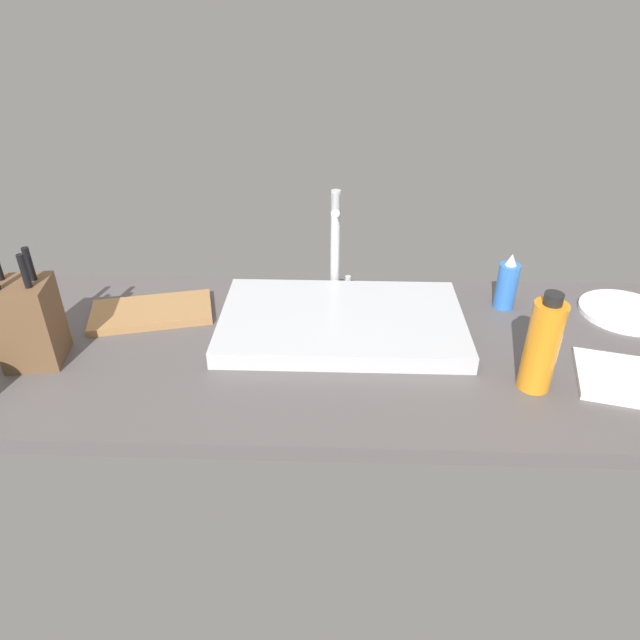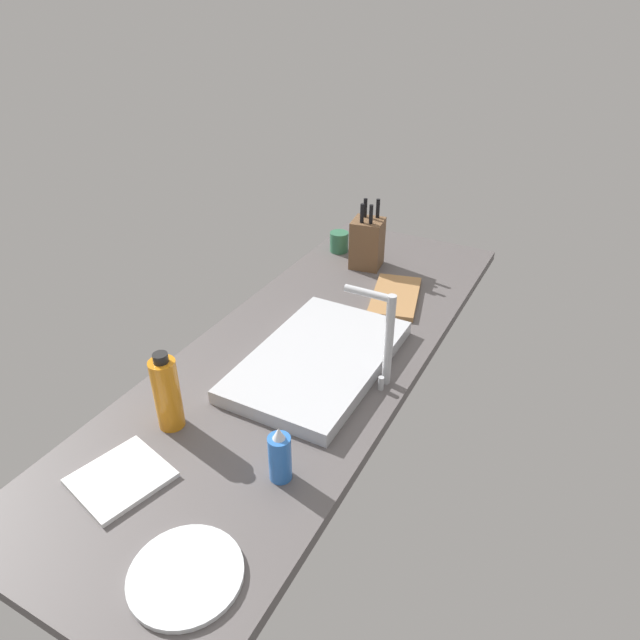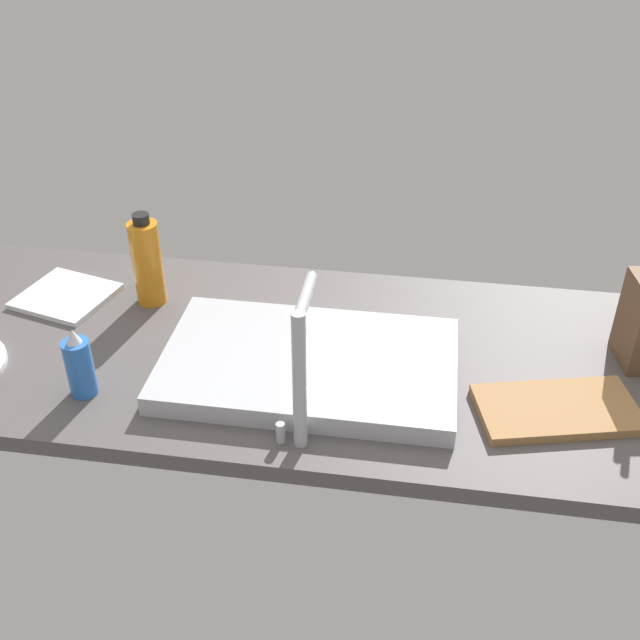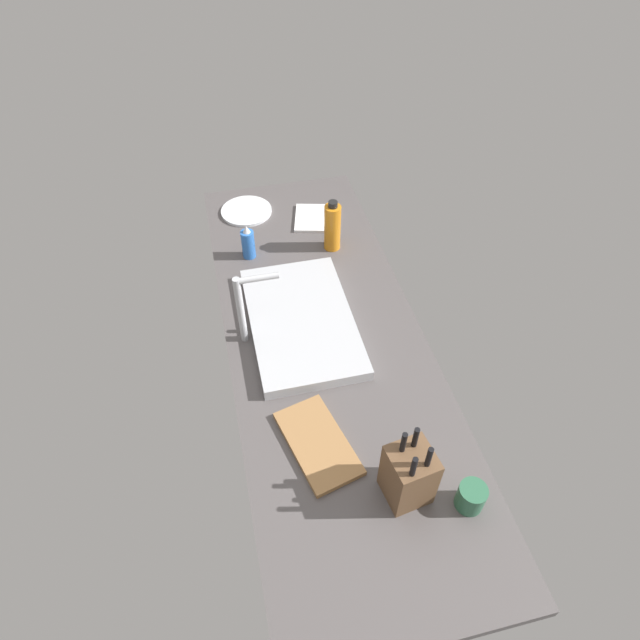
{
  "view_description": "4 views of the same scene",
  "coord_description": "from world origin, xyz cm",
  "px_view_note": "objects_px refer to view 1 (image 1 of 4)",
  "views": [
    {
      "loc": [
        5.3,
        -105.65,
        73.6
      ],
      "look_at": [
        1.64,
        1.6,
        8.95
      ],
      "focal_mm": 31.65,
      "sensor_mm": 36.0,
      "label": 1
    },
    {
      "loc": [
        120.4,
        67.88,
        98.48
      ],
      "look_at": [
        -1.36,
        2.86,
        13.31
      ],
      "focal_mm": 31.62,
      "sensor_mm": 36.0,
      "label": 2
    },
    {
      "loc": [
        -13.66,
        122.64,
        95.62
      ],
      "look_at": [
        5.63,
        -1.77,
        10.33
      ],
      "focal_mm": 43.21,
      "sensor_mm": 36.0,
      "label": 3
    },
    {
      "loc": [
        -116.66,
        28.75,
        138.63
      ],
      "look_at": [
        -1.17,
        1.94,
        12.86
      ],
      "focal_mm": 30.22,
      "sensor_mm": 36.0,
      "label": 4
    }
  ],
  "objects_px": {
    "knife_block": "(29,322)",
    "dinner_plate": "(625,312)",
    "dish_towel": "(626,379)",
    "faucet": "(336,236)",
    "sink_basin": "(342,322)",
    "water_bottle": "(542,345)",
    "cutting_board": "(152,312)",
    "soap_bottle": "(507,284)"
  },
  "relations": [
    {
      "from": "faucet",
      "to": "knife_block",
      "type": "bearing_deg",
      "value": -152.82
    },
    {
      "from": "sink_basin",
      "to": "knife_block",
      "type": "distance_m",
      "value": 0.67
    },
    {
      "from": "faucet",
      "to": "dinner_plate",
      "type": "relative_size",
      "value": 1.26
    },
    {
      "from": "sink_basin",
      "to": "dinner_plate",
      "type": "distance_m",
      "value": 0.7
    },
    {
      "from": "knife_block",
      "to": "dish_towel",
      "type": "relative_size",
      "value": 1.35
    },
    {
      "from": "soap_bottle",
      "to": "water_bottle",
      "type": "relative_size",
      "value": 0.68
    },
    {
      "from": "cutting_board",
      "to": "dish_towel",
      "type": "distance_m",
      "value": 1.07
    },
    {
      "from": "soap_bottle",
      "to": "cutting_board",
      "type": "bearing_deg",
      "value": -175.15
    },
    {
      "from": "faucet",
      "to": "dinner_plate",
      "type": "xyz_separation_m",
      "value": [
        0.71,
        -0.09,
        -0.15
      ]
    },
    {
      "from": "faucet",
      "to": "soap_bottle",
      "type": "height_order",
      "value": "faucet"
    },
    {
      "from": "knife_block",
      "to": "cutting_board",
      "type": "relative_size",
      "value": 0.88
    },
    {
      "from": "sink_basin",
      "to": "faucet",
      "type": "xyz_separation_m",
      "value": [
        -0.02,
        0.18,
        0.14
      ]
    },
    {
      "from": "sink_basin",
      "to": "cutting_board",
      "type": "relative_size",
      "value": 1.97
    },
    {
      "from": "knife_block",
      "to": "dish_towel",
      "type": "bearing_deg",
      "value": -10.68
    },
    {
      "from": "soap_bottle",
      "to": "water_bottle",
      "type": "bearing_deg",
      "value": -93.38
    },
    {
      "from": "knife_block",
      "to": "dinner_plate",
      "type": "relative_size",
      "value": 1.18
    },
    {
      "from": "knife_block",
      "to": "water_bottle",
      "type": "xyz_separation_m",
      "value": [
        1.04,
        -0.06,
        0.0
      ]
    },
    {
      "from": "soap_bottle",
      "to": "dish_towel",
      "type": "height_order",
      "value": "soap_bottle"
    },
    {
      "from": "faucet",
      "to": "water_bottle",
      "type": "bearing_deg",
      "value": -43.71
    },
    {
      "from": "sink_basin",
      "to": "dish_towel",
      "type": "relative_size",
      "value": 3.0
    },
    {
      "from": "knife_block",
      "to": "dish_towel",
      "type": "height_order",
      "value": "knife_block"
    },
    {
      "from": "knife_block",
      "to": "water_bottle",
      "type": "relative_size",
      "value": 1.19
    },
    {
      "from": "dinner_plate",
      "to": "cutting_board",
      "type": "bearing_deg",
      "value": -177.7
    },
    {
      "from": "faucet",
      "to": "cutting_board",
      "type": "xyz_separation_m",
      "value": [
        -0.45,
        -0.13,
        -0.15
      ]
    },
    {
      "from": "cutting_board",
      "to": "dish_towel",
      "type": "relative_size",
      "value": 1.52
    },
    {
      "from": "knife_block",
      "to": "soap_bottle",
      "type": "xyz_separation_m",
      "value": [
        1.06,
        0.27,
        -0.03
      ]
    },
    {
      "from": "dinner_plate",
      "to": "soap_bottle",
      "type": "bearing_deg",
      "value": 174.66
    },
    {
      "from": "sink_basin",
      "to": "dinner_plate",
      "type": "xyz_separation_m",
      "value": [
        0.7,
        0.09,
        -0.01
      ]
    },
    {
      "from": "water_bottle",
      "to": "dish_towel",
      "type": "relative_size",
      "value": 1.13
    },
    {
      "from": "water_bottle",
      "to": "dish_towel",
      "type": "bearing_deg",
      "value": 6.12
    },
    {
      "from": "knife_block",
      "to": "dinner_plate",
      "type": "xyz_separation_m",
      "value": [
        1.35,
        0.24,
        -0.09
      ]
    },
    {
      "from": "faucet",
      "to": "cutting_board",
      "type": "distance_m",
      "value": 0.49
    },
    {
      "from": "faucet",
      "to": "knife_block",
      "type": "height_order",
      "value": "faucet"
    },
    {
      "from": "water_bottle",
      "to": "dish_towel",
      "type": "distance_m",
      "value": 0.21
    },
    {
      "from": "sink_basin",
      "to": "knife_block",
      "type": "relative_size",
      "value": 2.22
    },
    {
      "from": "cutting_board",
      "to": "soap_bottle",
      "type": "xyz_separation_m",
      "value": [
        0.87,
        0.07,
        0.05
      ]
    },
    {
      "from": "dish_towel",
      "to": "sink_basin",
      "type": "bearing_deg",
      "value": 162.47
    },
    {
      "from": "water_bottle",
      "to": "faucet",
      "type": "bearing_deg",
      "value": 136.29
    },
    {
      "from": "faucet",
      "to": "dinner_plate",
      "type": "distance_m",
      "value": 0.73
    },
    {
      "from": "knife_block",
      "to": "dinner_plate",
      "type": "distance_m",
      "value": 1.37
    },
    {
      "from": "faucet",
      "to": "dinner_plate",
      "type": "height_order",
      "value": "faucet"
    },
    {
      "from": "faucet",
      "to": "water_bottle",
      "type": "height_order",
      "value": "faucet"
    }
  ]
}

